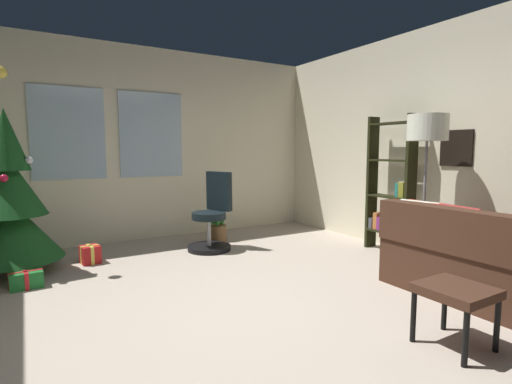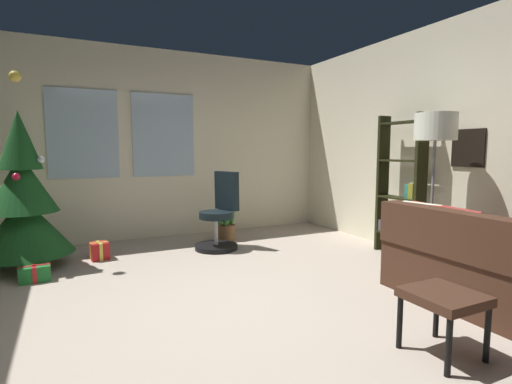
{
  "view_description": "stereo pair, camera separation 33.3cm",
  "coord_description": "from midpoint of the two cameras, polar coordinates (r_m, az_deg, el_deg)",
  "views": [
    {
      "loc": [
        -1.46,
        -2.46,
        1.3
      ],
      "look_at": [
        0.56,
        0.91,
        0.87
      ],
      "focal_mm": 27.2,
      "sensor_mm": 36.0,
      "label": 1
    },
    {
      "loc": [
        -1.17,
        -2.62,
        1.3
      ],
      "look_at": [
        0.56,
        0.91,
        0.87
      ],
      "focal_mm": 27.2,
      "sensor_mm": 36.0,
      "label": 2
    }
  ],
  "objects": [
    {
      "name": "wall_back_with_windows",
      "position": [
        5.9,
        -18.28,
        6.7
      ],
      "size": [
        5.42,
        0.12,
        2.75
      ],
      "color": "#F0E6C5",
      "rests_on": "ground_plane"
    },
    {
      "name": "wall_right_with_frames",
      "position": [
        4.8,
        27.42,
        6.45
      ],
      "size": [
        0.12,
        6.33,
        2.75
      ],
      "color": "#F0E6C5",
      "rests_on": "ground_plane"
    },
    {
      "name": "office_chair",
      "position": [
        5.1,
        -8.34,
        -4.07
      ],
      "size": [
        0.57,
        0.56,
        1.01
      ],
      "color": "black",
      "rests_on": "ground_plane"
    },
    {
      "name": "footstool",
      "position": [
        2.85,
        24.3,
        -13.72
      ],
      "size": [
        0.41,
        0.42,
        0.41
      ],
      "color": "#41261A",
      "rests_on": "ground_plane"
    },
    {
      "name": "bookshelf",
      "position": [
        5.13,
        17.43,
        -0.24
      ],
      "size": [
        0.18,
        0.64,
        1.73
      ],
      "color": "black",
      "rests_on": "ground_plane"
    },
    {
      "name": "potted_plant",
      "position": [
        5.6,
        -7.47,
        -4.84
      ],
      "size": [
        0.32,
        0.26,
        0.57
      ],
      "color": "brown",
      "rests_on": "ground_plane"
    },
    {
      "name": "holiday_tree",
      "position": [
        4.81,
        -34.2,
        -1.74
      ],
      "size": [
        0.99,
        0.99,
        2.12
      ],
      "color": "#4C331E",
      "rests_on": "ground_plane"
    },
    {
      "name": "gift_box_red",
      "position": [
        4.96,
        -25.02,
        -8.35
      ],
      "size": [
        0.22,
        0.22,
        0.21
      ],
      "color": "red",
      "rests_on": "ground_plane"
    },
    {
      "name": "gift_box_green",
      "position": [
        4.41,
        -32.68,
        -10.84
      ],
      "size": [
        0.29,
        0.21,
        0.16
      ],
      "color": "#1E722D",
      "rests_on": "ground_plane"
    },
    {
      "name": "ground_plane",
      "position": [
        3.16,
        -3.33,
        -19.02
      ],
      "size": [
        5.42,
        6.33,
        0.1
      ],
      "primitive_type": "cube",
      "color": "#B9A997"
    },
    {
      "name": "floor_lamp",
      "position": [
        4.5,
        21.96,
        7.69
      ],
      "size": [
        0.42,
        0.42,
        1.67
      ],
      "color": "slate",
      "rests_on": "ground_plane"
    }
  ]
}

